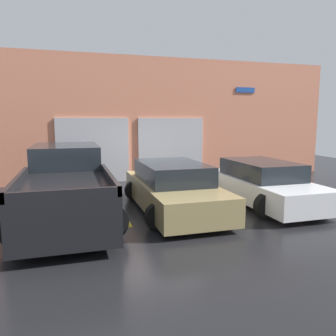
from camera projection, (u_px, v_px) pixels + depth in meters
name	position (u px, v px, depth m)	size (l,w,h in m)	color
ground_plane	(157.00, 196.00, 10.62)	(28.00, 28.00, 0.00)	black
shophouse_building	(136.00, 120.00, 13.39)	(17.37, 0.68, 4.96)	#D17A5B
pickup_truck	(67.00, 184.00, 8.34)	(2.47, 5.60, 1.74)	black
sedan_white	(262.00, 183.00, 9.67)	(2.14, 4.45, 1.25)	white
sedan_side	(173.00, 188.00, 8.89)	(2.20, 4.54, 1.30)	#9E8956
parking_stripe_far_left	(7.00, 224.00, 7.78)	(0.12, 2.20, 0.01)	gold
parking_stripe_left	(123.00, 214.00, 8.56)	(0.12, 2.20, 0.01)	gold
parking_stripe_centre	(219.00, 206.00, 9.33)	(0.12, 2.20, 0.01)	gold
parking_stripe_right	(301.00, 200.00, 10.11)	(0.12, 2.20, 0.01)	gold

